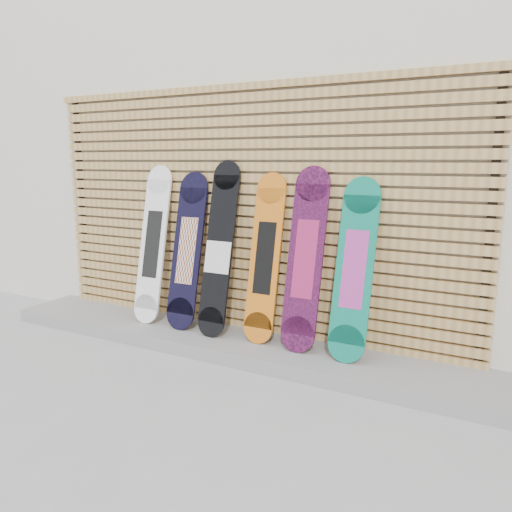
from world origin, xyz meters
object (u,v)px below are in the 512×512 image
(snowboard_2, at_px, (219,250))
(snowboard_5, at_px, (354,269))
(snowboard_1, at_px, (187,251))
(snowboard_4, at_px, (305,259))
(snowboard_0, at_px, (153,244))
(snowboard_3, at_px, (265,258))

(snowboard_2, distance_m, snowboard_5, 1.23)
(snowboard_1, xyz_separation_m, snowboard_4, (1.17, 0.00, 0.03))
(snowboard_2, bearing_deg, snowboard_0, 178.81)
(snowboard_0, height_order, snowboard_2, snowboard_2)
(snowboard_2, bearing_deg, snowboard_5, 0.35)
(snowboard_4, xyz_separation_m, snowboard_5, (0.41, -0.01, -0.04))
(snowboard_4, relative_size, snowboard_5, 1.06)
(snowboard_1, bearing_deg, snowboard_2, -2.64)
(snowboard_1, relative_size, snowboard_2, 0.93)
(snowboard_1, relative_size, snowboard_5, 1.01)
(snowboard_4, bearing_deg, snowboard_3, 177.92)
(snowboard_1, xyz_separation_m, snowboard_2, (0.35, -0.02, 0.04))
(snowboard_3, distance_m, snowboard_4, 0.37)
(snowboard_5, bearing_deg, snowboard_1, 179.68)
(snowboard_3, bearing_deg, snowboard_4, -2.08)
(snowboard_2, height_order, snowboard_5, snowboard_2)
(snowboard_0, xyz_separation_m, snowboard_5, (1.98, -0.01, -0.04))
(snowboard_2, xyz_separation_m, snowboard_5, (1.22, 0.01, -0.05))
(snowboard_4, bearing_deg, snowboard_2, -178.80)
(snowboard_0, distance_m, snowboard_5, 1.98)
(snowboard_1, bearing_deg, snowboard_3, 1.02)
(snowboard_1, relative_size, snowboard_4, 0.96)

